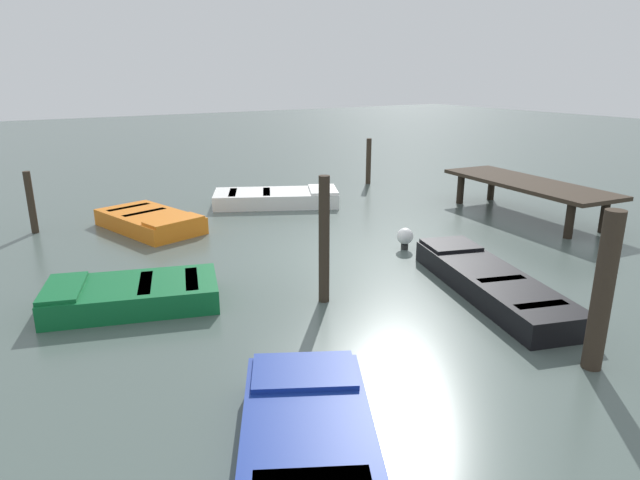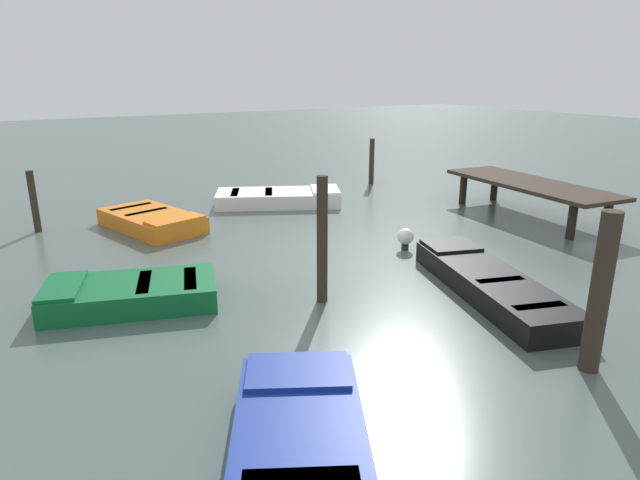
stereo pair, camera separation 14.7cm
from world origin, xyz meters
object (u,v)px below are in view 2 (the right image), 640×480
(rowboat_white, at_px, (279,197))
(rowboat_black, at_px, (489,283))
(rowboat_green, at_px, (131,293))
(mooring_piling_near_right, at_px, (322,240))
(rowboat_blue, at_px, (300,468))
(mooring_piling_near_left, at_px, (600,294))
(mooring_piling_far_left, at_px, (34,202))
(mooring_piling_far_right, at_px, (372,161))
(marker_buoy, at_px, (405,237))
(dock_segment, at_px, (530,186))
(rowboat_orange, at_px, (152,220))

(rowboat_white, bearing_deg, rowboat_black, -63.01)
(rowboat_green, bearing_deg, mooring_piling_near_right, 169.86)
(rowboat_blue, xyz_separation_m, mooring_piling_near_left, (0.02, 4.29, 0.86))
(mooring_piling_far_left, bearing_deg, mooring_piling_near_left, 27.70)
(mooring_piling_far_right, relative_size, mooring_piling_far_left, 1.04)
(marker_buoy, bearing_deg, rowboat_blue, -46.30)
(rowboat_green, distance_m, mooring_piling_far_right, 11.41)
(dock_segment, distance_m, rowboat_black, 5.93)
(rowboat_orange, xyz_separation_m, mooring_piling_far_left, (-1.15, -2.46, 0.53))
(dock_segment, distance_m, marker_buoy, 4.64)
(rowboat_green, relative_size, rowboat_orange, 0.97)
(dock_segment, relative_size, rowboat_white, 1.32)
(dock_segment, bearing_deg, rowboat_black, -50.43)
(mooring_piling_near_right, bearing_deg, rowboat_blue, -33.30)
(rowboat_green, xyz_separation_m, mooring_piling_far_right, (-6.37, 9.45, 0.56))
(rowboat_blue, distance_m, mooring_piling_far_right, 14.64)
(mooring_piling_near_right, xyz_separation_m, mooring_piling_far_left, (-7.13, -3.81, -0.33))
(rowboat_orange, height_order, mooring_piling_near_left, mooring_piling_near_left)
(dock_segment, bearing_deg, mooring_piling_near_right, -68.98)
(dock_segment, bearing_deg, marker_buoy, -77.26)
(rowboat_white, relative_size, mooring_piling_far_left, 2.56)
(rowboat_blue, xyz_separation_m, mooring_piling_far_left, (-10.80, -1.40, 0.53))
(rowboat_orange, relative_size, mooring_piling_near_right, 1.43)
(rowboat_orange, height_order, mooring_piling_far_right, mooring_piling_far_right)
(rowboat_white, distance_m, mooring_piling_far_right, 4.32)
(mooring_piling_near_left, distance_m, marker_buoy, 5.38)
(rowboat_black, bearing_deg, mooring_piling_near_right, 82.72)
(mooring_piling_near_right, height_order, marker_buoy, mooring_piling_near_right)
(dock_segment, height_order, mooring_piling_near_right, mooring_piling_near_right)
(rowboat_blue, relative_size, mooring_piling_near_right, 1.77)
(rowboat_orange, height_order, mooring_piling_near_right, mooring_piling_near_right)
(rowboat_black, xyz_separation_m, mooring_piling_near_left, (2.48, -0.79, 0.86))
(mooring_piling_near_left, bearing_deg, rowboat_white, 176.55)
(rowboat_green, xyz_separation_m, rowboat_blue, (5.14, 0.42, -0.00))
(mooring_piling_far_right, bearing_deg, mooring_piling_near_right, -40.17)
(dock_segment, bearing_deg, mooring_piling_near_left, -38.87)
(marker_buoy, bearing_deg, rowboat_green, -89.70)
(rowboat_green, height_order, rowboat_black, same)
(rowboat_white, relative_size, marker_buoy, 7.96)
(mooring_piling_far_left, bearing_deg, mooring_piling_far_right, 93.90)
(rowboat_orange, xyz_separation_m, mooring_piling_near_left, (9.67, 3.22, 0.86))
(rowboat_orange, distance_m, marker_buoy, 6.24)
(rowboat_blue, bearing_deg, mooring_piling_near_left, -62.94)
(rowboat_green, height_order, mooring_piling_near_left, mooring_piling_near_left)
(mooring_piling_near_right, relative_size, mooring_piling_far_left, 1.44)
(mooring_piling_far_right, height_order, mooring_piling_far_left, mooring_piling_far_right)
(rowboat_blue, bearing_deg, mooring_piling_near_right, -5.91)
(rowboat_white, xyz_separation_m, marker_buoy, (5.17, 0.50, 0.07))
(dock_segment, xyz_separation_m, rowboat_green, (0.58, -10.41, -0.62))
(rowboat_blue, bearing_deg, rowboat_green, 32.04)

